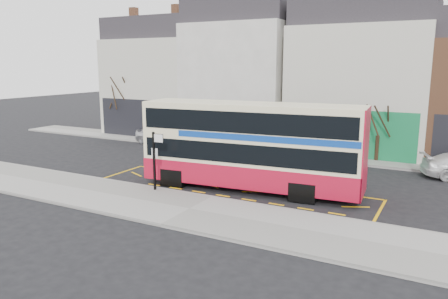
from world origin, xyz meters
The scene contains 14 objects.
ground centered at (0.00, 0.00, 0.00)m, with size 120.00×120.00×0.00m, color black.
pavement centered at (0.00, -2.30, 0.07)m, with size 40.00×4.00×0.15m, color gray.
kerb centered at (0.00, -0.38, 0.07)m, with size 40.00×0.15×0.15m, color gray.
far_pavement centered at (0.00, 11.00, 0.07)m, with size 50.00×3.00×0.15m, color gray.
road_markings centered at (0.00, 1.60, 0.01)m, with size 14.00×3.40×0.01m, color #F1B30C, non-canonical shape.
terrace_far_left centered at (-13.50, 14.99, 4.82)m, with size 8.00×8.01×10.80m.
terrace_left centered at (-5.50, 14.99, 5.32)m, with size 8.00×8.01×11.80m.
terrace_green_shop centered at (3.50, 14.99, 5.07)m, with size 9.00×8.01×11.30m.
double_decker_bus centered at (0.93, 1.84, 2.23)m, with size 10.81×3.40×4.24m.
bus_stop_post centered at (-2.88, -0.74, 1.84)m, with size 0.70×0.13×2.80m.
car_silver centered at (-10.45, 9.63, 0.68)m, with size 1.61×4.01×1.37m, color silver.
car_grey centered at (-2.90, 8.43, 0.64)m, with size 1.36×3.90×1.28m, color #47474F.
street_tree_left centered at (-15.44, 11.52, 4.37)m, with size 2.97×2.97×6.41m.
street_tree_right centered at (5.32, 11.00, 3.15)m, with size 2.14×2.14×4.63m.
Camera 1 is at (9.44, -16.95, 6.11)m, focal length 35.00 mm.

